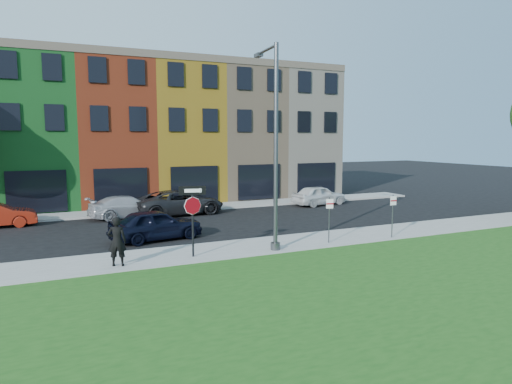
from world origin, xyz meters
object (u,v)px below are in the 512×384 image
stop_sign (193,207)px  sedan_near (156,225)px  street_lamp (274,148)px  man (117,241)px

stop_sign → sedan_near: (-0.57, 4.08, -1.38)m
sedan_near → street_lamp: street_lamp is taller
stop_sign → street_lamp: 4.14m
stop_sign → street_lamp: size_ratio=0.33×
sedan_near → street_lamp: size_ratio=0.54×
stop_sign → sedan_near: bearing=113.2°
sedan_near → street_lamp: (4.04, -4.23, 3.63)m
man → street_lamp: size_ratio=0.22×
stop_sign → sedan_near: 4.34m
man → sedan_near: man is taller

